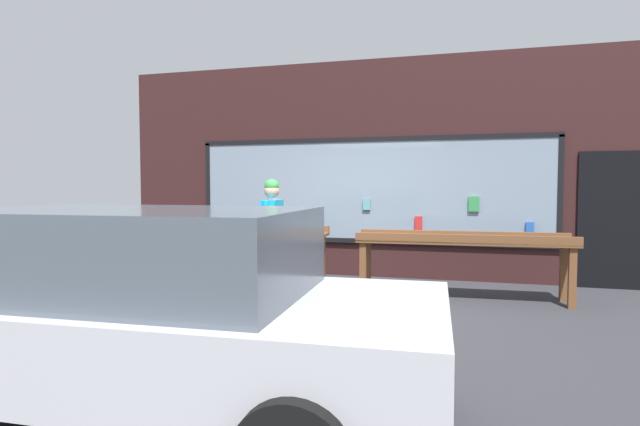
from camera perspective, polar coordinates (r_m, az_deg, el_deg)
name	(u,v)px	position (r m, az deg, el deg)	size (l,w,h in m)	color
ground_plane	(326,306)	(6.61, 0.68, -10.62)	(40.00, 40.00, 0.00)	#2D2D33
shopfront_facade	(364,171)	(8.75, 5.04, 4.82)	(8.77, 0.29, 3.73)	#331919
display_table_left	(235,237)	(7.89, -9.73, -2.74)	(2.91, 0.78, 0.95)	brown
display_table_right	(462,246)	(7.14, 15.96, -3.59)	(2.91, 0.74, 0.93)	brown
person_browsing	(272,228)	(7.12, -5.51, -1.70)	(0.25, 0.66, 1.67)	#4C382D
small_dog	(295,283)	(6.88, -2.82, -8.00)	(0.29, 0.57, 0.36)	white
parked_car	(133,307)	(3.68, -20.57, -10.04)	(4.24, 1.97, 1.41)	silver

